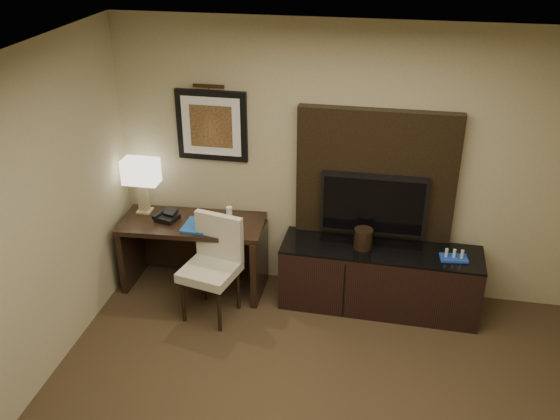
% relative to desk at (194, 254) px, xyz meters
% --- Properties ---
extents(ceiling, '(4.50, 5.00, 0.01)m').
position_rel_desk_xyz_m(ceiling, '(1.45, -2.15, 2.32)').
color(ceiling, silver).
rests_on(ceiling, wall_back).
extents(wall_back, '(4.50, 0.01, 2.70)m').
position_rel_desk_xyz_m(wall_back, '(1.45, 0.35, 0.97)').
color(wall_back, tan).
rests_on(wall_back, floor).
extents(desk, '(1.45, 0.70, 0.76)m').
position_rel_desk_xyz_m(desk, '(0.00, 0.00, 0.00)').
color(desk, black).
rests_on(desk, floor).
extents(credenza, '(1.90, 0.57, 0.65)m').
position_rel_desk_xyz_m(credenza, '(1.86, -0.00, -0.05)').
color(credenza, black).
rests_on(credenza, floor).
extents(tv_wall_panel, '(1.50, 0.12, 1.30)m').
position_rel_desk_xyz_m(tv_wall_panel, '(1.75, 0.29, 0.89)').
color(tv_wall_panel, black).
rests_on(tv_wall_panel, wall_back).
extents(tv, '(1.00, 0.08, 0.60)m').
position_rel_desk_xyz_m(tv, '(1.75, 0.19, 0.64)').
color(tv, black).
rests_on(tv, tv_wall_panel).
extents(artwork, '(0.70, 0.04, 0.70)m').
position_rel_desk_xyz_m(artwork, '(0.15, 0.33, 1.27)').
color(artwork, black).
rests_on(artwork, wall_back).
extents(picture_light, '(0.04, 0.04, 0.30)m').
position_rel_desk_xyz_m(picture_light, '(0.15, 0.29, 1.67)').
color(picture_light, '#3E2B14').
rests_on(picture_light, wall_back).
extents(desk_chair, '(0.59, 0.65, 1.00)m').
position_rel_desk_xyz_m(desk_chair, '(0.30, -0.45, 0.12)').
color(desk_chair, beige).
rests_on(desk_chair, floor).
extents(table_lamp, '(0.35, 0.21, 0.55)m').
position_rel_desk_xyz_m(table_lamp, '(-0.54, 0.12, 0.66)').
color(table_lamp, tan).
rests_on(table_lamp, desk).
extents(desk_phone, '(0.24, 0.23, 0.10)m').
position_rel_desk_xyz_m(desk_phone, '(-0.25, -0.02, 0.43)').
color(desk_phone, black).
rests_on(desk_phone, desk).
extents(blue_folder, '(0.24, 0.32, 0.02)m').
position_rel_desk_xyz_m(blue_folder, '(0.07, -0.09, 0.39)').
color(blue_folder, '#1A51AB').
rests_on(blue_folder, desk).
extents(book, '(0.16, 0.03, 0.21)m').
position_rel_desk_xyz_m(book, '(0.16, 0.00, 0.48)').
color(book, tan).
rests_on(book, desk).
extents(water_bottle, '(0.07, 0.07, 0.18)m').
position_rel_desk_xyz_m(water_bottle, '(0.37, 0.04, 0.47)').
color(water_bottle, silver).
rests_on(water_bottle, desk).
extents(ice_bucket, '(0.18, 0.18, 0.20)m').
position_rel_desk_xyz_m(ice_bucket, '(1.69, -0.01, 0.37)').
color(ice_bucket, black).
rests_on(ice_bucket, credenza).
extents(minibar_tray, '(0.26, 0.17, 0.09)m').
position_rel_desk_xyz_m(minibar_tray, '(2.52, -0.06, 0.32)').
color(minibar_tray, '#1B43B3').
rests_on(minibar_tray, credenza).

